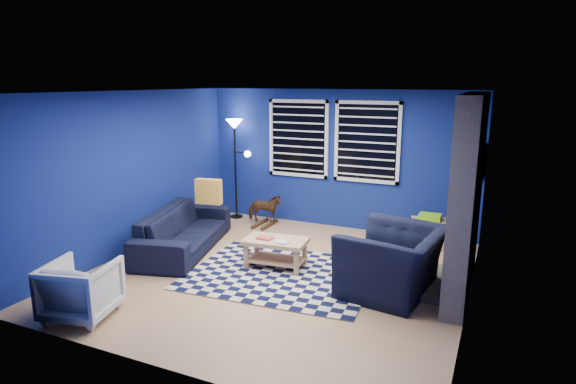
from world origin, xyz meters
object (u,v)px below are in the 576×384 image
Objects in this scene: rocking_horse at (265,208)px; cabinet at (429,233)px; sofa at (184,230)px; armchair_bent at (81,289)px; coffee_table at (275,247)px; armchair_big at (393,261)px; floor_lamp at (236,138)px; tv at (481,165)px.

rocking_horse reaches higher than cabinet.
sofa is at bearing 139.03° from rocking_horse.
rocking_horse is (0.57, 1.69, 0.00)m from sofa.
sofa is at bearing -96.81° from armchair_bent.
coffee_table is at bearing -135.03° from armchair_bent.
armchair_big is 1.95m from cabinet.
floor_lamp reaches higher than coffee_table.
armchair_big is at bearing -4.70° from coffee_table.
floor_lamp reaches higher than armchair_bent.
coffee_table is (-2.58, -1.79, -1.09)m from tv.
armchair_bent reaches higher than cabinet.
tv is 1.37× the size of armchair_bent.
armchair_bent is (-3.94, -4.05, -1.07)m from tv.
armchair_bent is 5.19m from cabinet.
coffee_table is at bearing -86.94° from armchair_big.
coffee_table is (1.65, -0.08, -0.02)m from sofa.
tv reaches higher than armchair_bent.
armchair_big is at bearing -108.60° from sofa.
tv reaches higher than rocking_horse.
armchair_bent is at bearing -121.14° from coffee_table.
sofa is 1.75× the size of armchair_big.
tv is 3.81m from rocking_horse.
cabinet is at bearing 43.54° from coffee_table.
armchair_bent is 0.78× the size of coffee_table.
floor_lamp is (-0.75, 0.27, 1.25)m from rocking_horse.
armchair_bent is 0.38× the size of floor_lamp.
floor_lamp is (-0.47, 4.29, 1.25)m from armchair_bent.
tv reaches higher than coffee_table.
coffee_table is 2.60m from cabinet.
tv is at bearing -82.79° from sofa.
tv is 1.34m from cabinet.
armchair_big is (3.36, -0.22, 0.09)m from sofa.
armchair_big reaches higher than coffee_table.
armchair_big is at bearing -159.41° from armchair_bent.
sofa is 1.65m from coffee_table.
armchair_bent is at bearing -47.77° from armchair_big.
sofa is (-4.23, -1.72, -1.07)m from tv.
coffee_table is at bearing -48.17° from floor_lamp.
tv is at bearing -3.20° from floor_lamp.
tv is at bearing -111.91° from rocking_horse.
cabinet is (3.54, 1.72, -0.08)m from sofa.
cabinet is at bearing -3.81° from floor_lamp.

